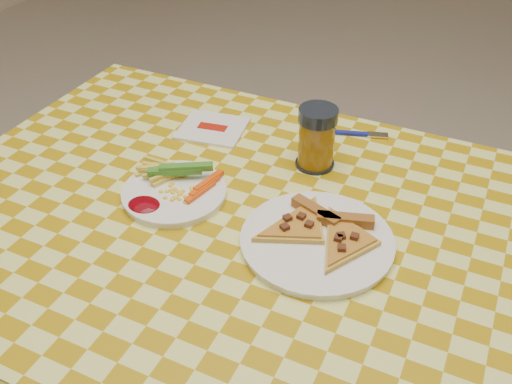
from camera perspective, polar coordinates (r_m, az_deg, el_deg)
table at (r=1.07m, az=0.26°, el=-6.12°), size 1.28×0.88×0.76m
plate_left at (r=1.09m, az=-8.17°, el=-0.15°), size 0.26×0.26×0.01m
plate_right at (r=0.98m, az=6.11°, el=-4.98°), size 0.32×0.32×0.01m
fries_veggies at (r=1.10m, az=-8.19°, el=1.11°), size 0.19×0.17×0.04m
pizza_slices at (r=0.98m, az=6.61°, el=-3.89°), size 0.26×0.22×0.02m
drink_glass at (r=1.14m, az=6.07°, el=5.36°), size 0.08×0.08×0.13m
napkin at (r=1.29m, az=-4.37°, el=6.37°), size 0.16×0.15×0.01m
fork at (r=1.28m, az=9.99°, el=5.78°), size 0.14×0.06×0.01m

